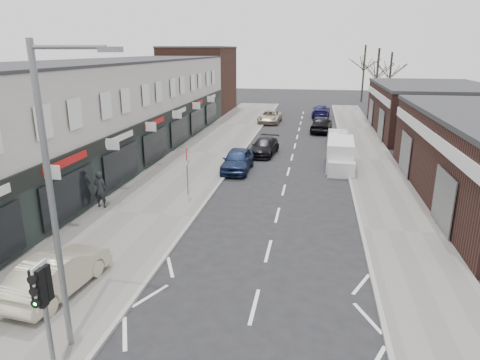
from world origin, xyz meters
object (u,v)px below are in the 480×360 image
at_px(street_lamp, 56,189).
at_px(parked_car_right_b, 321,124).
at_px(white_van, 340,155).
at_px(pedestrian, 100,189).
at_px(parked_car_right_c, 321,111).
at_px(traffic_light, 43,295).
at_px(parked_car_left_a, 237,160).
at_px(parked_car_left_c, 270,117).
at_px(sedan_on_pavement, 58,273).
at_px(parked_car_right_a, 337,137).
at_px(parked_car_left_b, 264,147).
at_px(warning_sign, 187,158).

xyz_separation_m(street_lamp, parked_car_right_b, (6.73, 33.69, -3.81)).
distance_m(white_van, pedestrian, 16.07).
xyz_separation_m(pedestrian, parked_car_right_c, (11.15, 33.58, -0.34)).
bearing_deg(traffic_light, parked_car_right_b, 79.29).
relative_size(white_van, parked_car_left_a, 1.14).
bearing_deg(parked_car_left_c, parked_car_right_b, -36.68).
bearing_deg(parked_car_left_c, street_lamp, -88.79).
xyz_separation_m(traffic_light, pedestrian, (-4.55, 11.25, -1.35)).
relative_size(sedan_on_pavement, pedestrian, 2.18).
bearing_deg(pedestrian, parked_car_left_a, -121.27).
xyz_separation_m(sedan_on_pavement, parked_car_right_a, (10.00, 25.29, -0.08)).
height_order(parked_car_left_b, parked_car_left_c, parked_car_left_c).
height_order(parked_car_left_b, parked_car_right_c, parked_car_right_c).
relative_size(pedestrian, parked_car_right_a, 0.43).
distance_m(street_lamp, parked_car_left_c, 38.53).
xyz_separation_m(parked_car_left_c, parked_car_right_a, (6.90, -10.66, 0.05)).
distance_m(traffic_light, parked_car_right_b, 35.56).
distance_m(parked_car_left_a, parked_car_left_b, 5.07).
bearing_deg(street_lamp, parked_car_left_a, 86.49).
relative_size(parked_car_left_a, parked_car_right_c, 0.88).
distance_m(pedestrian, parked_car_right_c, 35.39).
bearing_deg(parked_car_right_c, traffic_light, 84.66).
bearing_deg(white_van, parked_car_right_b, 97.55).
height_order(street_lamp, parked_car_right_b, street_lamp).
distance_m(street_lamp, warning_sign, 13.04).
distance_m(white_van, parked_car_right_a, 7.34).
height_order(street_lamp, parked_car_left_a, street_lamp).
distance_m(parked_car_right_b, parked_car_right_c, 9.93).
bearing_deg(pedestrian, parked_car_right_c, -105.91).
height_order(pedestrian, parked_car_left_c, pedestrian).
relative_size(parked_car_left_b, parked_car_right_b, 0.92).
height_order(parked_car_left_b, parked_car_right_a, parked_car_right_a).
xyz_separation_m(white_van, parked_car_right_b, (-1.20, 13.37, -0.10)).
height_order(warning_sign, parked_car_right_c, warning_sign).
height_order(street_lamp, parked_car_left_b, street_lamp).
bearing_deg(parked_car_right_a, parked_car_right_c, -85.47).
distance_m(white_van, parked_car_left_c, 19.24).
distance_m(warning_sign, parked_car_right_c, 31.72).
bearing_deg(traffic_light, parked_car_right_c, 81.63).
xyz_separation_m(warning_sign, pedestrian, (-3.79, -2.77, -1.13)).
xyz_separation_m(parked_car_left_a, parked_car_right_c, (5.60, 25.27, -0.03)).
distance_m(warning_sign, parked_car_left_b, 10.99).
bearing_deg(pedestrian, parked_car_right_a, -122.79).
height_order(sedan_on_pavement, parked_car_left_c, sedan_on_pavement).
height_order(parked_car_left_a, parked_car_right_a, parked_car_left_a).
bearing_deg(parked_car_right_b, white_van, 100.33).
bearing_deg(street_lamp, parked_car_right_b, 78.71).
bearing_deg(parked_car_left_b, parked_car_right_a, 43.43).
bearing_deg(parked_car_right_c, white_van, 95.98).
distance_m(pedestrian, parked_car_left_a, 10.00).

